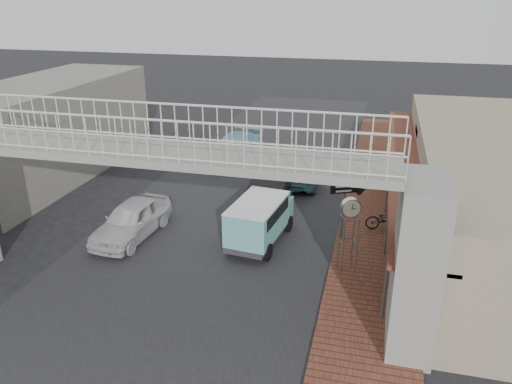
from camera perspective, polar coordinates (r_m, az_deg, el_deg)
The scene contains 15 objects.
ground at distance 19.93m, azimuth -5.97°, elevation -6.27°, with size 120.00×120.00×0.00m, color black.
road_strip at distance 19.92m, azimuth -5.97°, elevation -6.26°, with size 10.00×60.00×0.01m, color black.
sidewalk at distance 21.54m, azimuth 13.40°, elevation -4.36°, with size 3.00×40.00×0.10m, color brown.
shophouse_row at distance 22.21m, azimuth 25.48°, elevation 0.34°, with size 7.20×18.00×4.00m.
footbridge at distance 15.24m, azimuth -11.53°, elevation -2.57°, with size 16.40×2.40×6.34m.
building_far_left at distance 29.13m, azimuth -22.88°, elevation 6.57°, with size 5.00×14.00×5.00m, color gray.
white_hatchback at distance 20.95m, azimuth -14.03°, elevation -3.10°, with size 1.75×4.36×1.48m, color silver.
dark_sedan at distance 24.16m, azimuth 1.93°, elevation 1.13°, with size 1.68×4.82×1.59m, color black.
angkot_curb at distance 26.34m, azimuth 5.14°, elevation 2.41°, with size 2.01×4.37×1.21m, color #69A1B6.
angkot_far at distance 29.70m, azimuth -2.52°, elevation 5.05°, with size 2.10×5.16×1.50m, color #74B8C9.
angkot_van at distance 19.64m, azimuth 0.43°, elevation -2.75°, with size 2.11×3.94×1.85m.
motorcycle_near at distance 21.51m, azimuth 14.72°, elevation -3.02°, with size 0.62×1.77×0.93m, color black.
motorcycle_far at distance 26.58m, azimuth 11.28°, elevation 2.11°, with size 0.42×1.49×0.89m, color black.
street_clock at distance 17.30m, azimuth 10.75°, elevation -2.15°, with size 0.72×0.70×2.81m.
arrow_sign at distance 19.84m, azimuth 12.13°, elevation 1.10°, with size 1.78×1.21×2.96m.
Camera 1 is at (6.28, -16.41, 9.40)m, focal length 35.00 mm.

